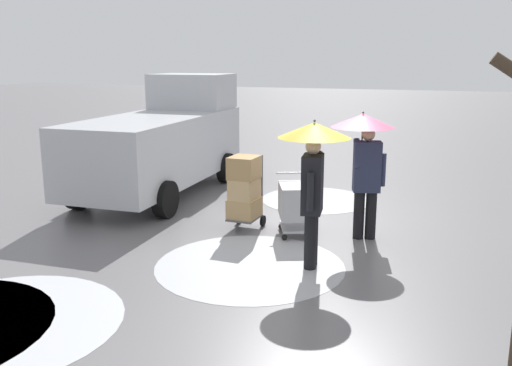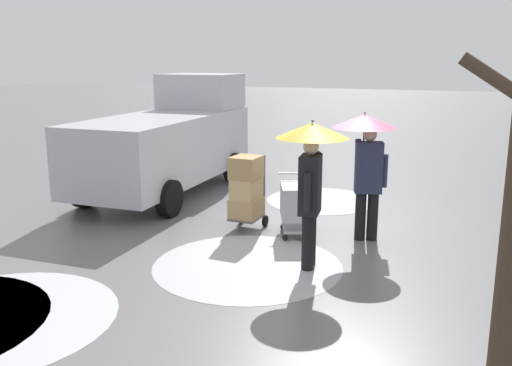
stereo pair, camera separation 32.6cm
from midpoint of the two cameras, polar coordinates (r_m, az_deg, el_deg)
The scene contains 8 objects.
ground_plane at distance 9.94m, azimuth 3.74°, elevation -4.82°, with size 90.00×90.00×0.00m, color slate.
slush_patch_near_cluster at distance 8.28m, azimuth -1.78°, elevation -8.45°, with size 2.80×2.80×0.01m, color #ADAFB5.
slush_patch_far_side at distance 12.01m, azimuth 5.36°, elevation -1.71°, with size 2.34×2.34×0.01m, color #999BA0.
cargo_van_parked_right at distance 12.66m, azimuth -10.25°, elevation 4.32°, with size 2.30×5.39×2.60m.
shopping_cart_vendor at distance 9.52m, azimuth 3.06°, elevation -2.04°, with size 0.82×0.96×1.02m.
hand_dolly_boxes at distance 9.76m, azimuth -2.15°, elevation -0.61°, with size 0.54×0.72×1.32m.
pedestrian_pink_side at distance 9.24m, azimuth 10.09°, elevation 3.77°, with size 1.04×1.04×2.15m.
pedestrian_black_side at distance 7.90m, azimuth 4.73°, elevation 2.41°, with size 1.04×1.04×2.15m.
Camera 1 is at (-2.37, 9.19, 3.00)m, focal length 38.95 mm.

